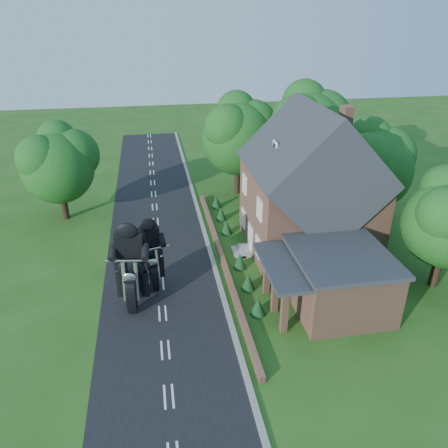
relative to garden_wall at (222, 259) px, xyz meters
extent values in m
plane|color=#235116|center=(-4.30, -5.00, -0.20)|extent=(120.00, 120.00, 0.00)
cube|color=black|center=(-4.30, -5.00, -0.19)|extent=(7.00, 80.00, 0.02)
cube|color=gray|center=(-0.65, -5.00, -0.14)|extent=(0.30, 80.00, 0.12)
cube|color=#92604A|center=(0.00, 0.00, 0.00)|extent=(0.30, 22.00, 0.40)
cube|color=#92604A|center=(6.20, 1.00, 2.80)|extent=(8.00, 8.00, 6.00)
cube|color=#282A30|center=(6.20, 1.00, 5.80)|extent=(8.48, 8.64, 8.48)
cube|color=#92604A|center=(8.20, 1.00, 9.00)|extent=(0.60, 0.90, 1.60)
cube|color=white|center=(3.60, 1.00, 7.30)|extent=(0.12, 0.80, 0.90)
cube|color=black|center=(3.54, 1.00, 7.30)|extent=(0.04, 0.55, 0.65)
cube|color=white|center=(2.14, 1.00, 0.85)|extent=(0.10, 1.10, 2.10)
cube|color=gray|center=(1.80, 1.00, -0.05)|extent=(0.80, 1.60, 0.30)
cube|color=gray|center=(1.30, 1.00, -0.12)|extent=(0.80, 1.60, 0.15)
cube|color=white|center=(2.14, -1.20, 1.40)|extent=(0.10, 1.10, 1.40)
cube|color=black|center=(2.12, -1.20, 1.40)|extent=(0.04, 0.92, 1.22)
cube|color=white|center=(2.14, 3.20, 1.40)|extent=(0.10, 1.10, 1.40)
cube|color=black|center=(2.12, 3.20, 1.40)|extent=(0.04, 0.92, 1.22)
cube|color=white|center=(2.14, -1.20, 4.10)|extent=(0.10, 1.10, 1.40)
cube|color=black|center=(2.12, -1.20, 4.10)|extent=(0.04, 0.92, 1.22)
cube|color=white|center=(2.14, 3.20, 4.10)|extent=(0.10, 1.10, 1.40)
cube|color=black|center=(2.12, 3.20, 4.10)|extent=(0.04, 0.92, 1.22)
cube|color=#92604A|center=(5.70, -5.80, 1.40)|extent=(5.00, 5.60, 3.20)
cube|color=#282A30|center=(5.70, -5.80, 3.12)|extent=(5.30, 5.94, 0.24)
cube|color=#282A30|center=(2.60, -5.80, 2.75)|extent=(2.60, 5.32, 0.22)
cube|color=#92604A|center=(2.00, -7.60, 1.20)|extent=(0.35, 0.35, 2.80)
cube|color=#92604A|center=(2.00, -5.80, 1.20)|extent=(0.35, 0.35, 2.80)
cube|color=#92604A|center=(2.00, -4.00, 1.20)|extent=(0.35, 0.35, 2.80)
cylinder|color=black|center=(12.70, -5.00, 1.20)|extent=(0.56, 0.56, 2.80)
sphere|color=#154915|center=(12.80, -3.96, 5.85)|extent=(2.86, 2.86, 2.86)
cylinder|color=black|center=(12.20, 3.50, 1.30)|extent=(0.56, 0.56, 3.00)
sphere|color=#154915|center=(12.20, 3.50, 4.45)|extent=(6.00, 6.00, 6.00)
sphere|color=#154915|center=(13.55, 4.10, 5.35)|extent=(4.32, 4.32, 4.32)
sphere|color=#154915|center=(11.15, 2.60, 5.65)|extent=(3.72, 3.72, 3.72)
sphere|color=#154915|center=(12.30, 4.70, 6.55)|extent=(3.30, 3.30, 3.30)
cylinder|color=black|center=(9.70, 11.00, 1.60)|extent=(0.56, 0.56, 3.60)
sphere|color=#154915|center=(9.70, 11.00, 5.38)|extent=(7.20, 7.20, 7.20)
sphere|color=#154915|center=(11.32, 11.72, 6.46)|extent=(5.18, 5.18, 5.18)
sphere|color=#154915|center=(8.44, 9.92, 6.82)|extent=(4.46, 4.46, 4.46)
sphere|color=#154915|center=(9.80, 12.44, 7.90)|extent=(3.96, 3.96, 3.96)
cylinder|color=black|center=(3.70, 12.00, 1.50)|extent=(0.56, 0.56, 3.40)
sphere|color=#154915|center=(3.70, 12.00, 4.96)|extent=(6.40, 6.40, 6.40)
sphere|color=#154915|center=(5.14, 12.64, 5.92)|extent=(4.61, 4.61, 4.61)
sphere|color=#154915|center=(2.58, 11.04, 6.24)|extent=(3.97, 3.97, 3.97)
sphere|color=#154915|center=(3.80, 13.28, 7.20)|extent=(3.52, 3.52, 3.52)
cylinder|color=black|center=(-11.30, 9.00, 1.20)|extent=(0.56, 0.56, 2.80)
sphere|color=#154915|center=(-11.30, 9.00, 4.14)|extent=(5.60, 5.60, 5.60)
sphere|color=#154915|center=(-10.04, 9.56, 4.98)|extent=(4.03, 4.03, 4.03)
sphere|color=#154915|center=(-12.28, 8.16, 5.26)|extent=(3.47, 3.47, 3.47)
sphere|color=#154915|center=(-11.20, 10.12, 6.10)|extent=(3.08, 3.08, 3.08)
cone|color=#103316|center=(1.00, -6.00, 0.35)|extent=(0.90, 0.90, 1.10)
cone|color=#103316|center=(1.00, -3.50, 0.35)|extent=(0.90, 0.90, 1.10)
cone|color=#103316|center=(1.00, -1.00, 0.35)|extent=(0.90, 0.90, 1.10)
cone|color=#103316|center=(1.00, 4.00, 0.35)|extent=(0.90, 0.90, 1.10)
cone|color=#103316|center=(1.00, 6.50, 0.35)|extent=(0.90, 0.90, 1.10)
cone|color=#103316|center=(1.00, 9.00, 0.35)|extent=(0.90, 0.90, 1.10)
camera|label=1|loc=(-4.27, -25.21, 15.31)|focal=35.00mm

